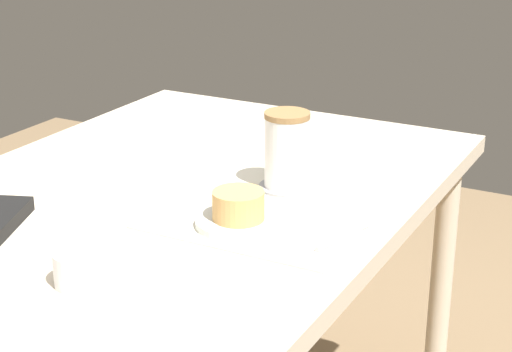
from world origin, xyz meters
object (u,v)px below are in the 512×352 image
dining_table (165,236)px  pastry_plate (239,222)px  pastry (238,205)px  coffee_mug (287,149)px  sugar_bowl (79,268)px

dining_table → pastry_plate: bearing=-107.2°
dining_table → pastry_plate: pastry_plate is taller
pastry → coffee_mug: coffee_mug is taller
sugar_bowl → dining_table: bearing=13.9°
dining_table → coffee_mug: (0.13, -0.18, 0.15)m
sugar_bowl → coffee_mug: bearing=-11.6°
sugar_bowl → pastry_plate: bearing=-20.0°
coffee_mug → sugar_bowl: bearing=168.4°
pastry_plate → sugar_bowl: (-0.28, 0.10, 0.02)m
pastry_plate → coffee_mug: size_ratio=1.03×
pastry_plate → pastry: bearing=180.0°
dining_table → sugar_bowl: size_ratio=17.75×
pastry → sugar_bowl: size_ratio=1.21×
pastry_plate → sugar_bowl: bearing=160.0°
coffee_mug → sugar_bowl: coffee_mug is taller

